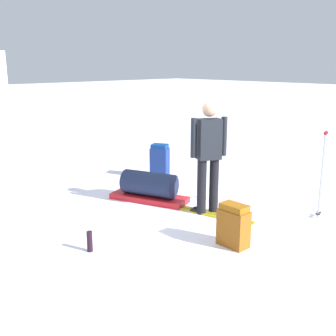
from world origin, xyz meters
TOP-DOWN VIEW (x-y plane):
  - ground_plane at (0.00, 0.00)m, footprint 80.00×80.00m
  - skier_standing at (0.41, -0.45)m, footprint 0.52×0.35m
  - ski_pair_near at (0.32, -0.30)m, footprint 0.56×1.88m
  - backpack_large_dark at (1.19, 1.48)m, footprint 0.38×0.42m
  - backpack_bright at (-0.25, -1.45)m, footprint 0.23×0.38m
  - ski_poles_planted_near at (1.47, -1.72)m, footprint 0.16×0.10m
  - gear_sled at (0.15, 0.61)m, footprint 0.89×1.38m
  - thermos_bottle at (-1.65, -0.34)m, footprint 0.07×0.07m

SIDE VIEW (x-z plane):
  - ground_plane at x=0.00m, z-range 0.00..0.00m
  - ski_pair_near at x=0.32m, z-range -0.01..0.04m
  - thermos_bottle at x=-1.65m, z-range 0.00..0.26m
  - gear_sled at x=0.15m, z-range -0.02..0.47m
  - backpack_bright at x=-0.25m, z-range -0.01..0.54m
  - backpack_large_dark at x=1.19m, z-range -0.01..0.69m
  - ski_poles_planted_near at x=1.47m, z-range 0.07..1.37m
  - skier_standing at x=0.41m, z-range 0.10..1.80m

